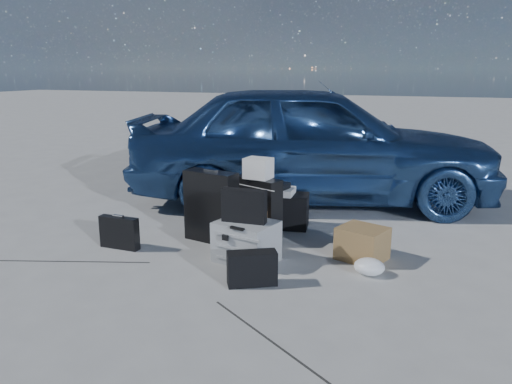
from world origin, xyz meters
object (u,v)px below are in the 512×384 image
(suitcase_right, at_px, (258,207))
(cardboard_box, at_px, (362,243))
(car, at_px, (312,143))
(duffel_bag, at_px, (274,210))
(pelican_case, at_px, (246,241))
(suitcase_left, at_px, (211,207))
(briefcase, at_px, (119,233))

(suitcase_right, height_order, cardboard_box, suitcase_right)
(car, height_order, cardboard_box, car)
(suitcase_right, height_order, duffel_bag, suitcase_right)
(pelican_case, distance_m, suitcase_left, 0.68)
(briefcase, height_order, suitcase_right, suitcase_right)
(suitcase_left, xyz_separation_m, duffel_bag, (0.45, 0.67, -0.17))
(pelican_case, relative_size, briefcase, 1.25)
(pelican_case, bearing_deg, car, 102.45)
(car, bearing_deg, pelican_case, 162.78)
(suitcase_right, xyz_separation_m, duffel_bag, (0.06, 0.37, -0.12))
(cardboard_box, bearing_deg, car, 116.98)
(pelican_case, xyz_separation_m, briefcase, (-1.29, -0.12, -0.03))
(suitcase_left, relative_size, suitcase_right, 1.16)
(briefcase, relative_size, duffel_bag, 0.55)
(duffel_bag, relative_size, cardboard_box, 1.85)
(suitcase_left, bearing_deg, suitcase_right, 50.12)
(briefcase, bearing_deg, duffel_bag, 45.89)
(car, bearing_deg, cardboard_box, -169.09)
(pelican_case, relative_size, suitcase_right, 0.82)
(duffel_bag, xyz_separation_m, cardboard_box, (1.07, -0.66, -0.04))
(car, distance_m, duffel_bag, 1.34)
(pelican_case, height_order, cardboard_box, pelican_case)
(suitcase_left, distance_m, duffel_bag, 0.83)
(pelican_case, xyz_separation_m, duffel_bag, (-0.08, 1.06, 0.00))
(pelican_case, bearing_deg, briefcase, -161.02)
(cardboard_box, bearing_deg, duffel_bag, 148.19)
(suitcase_left, bearing_deg, cardboard_box, 12.51)
(briefcase, distance_m, suitcase_left, 0.94)
(suitcase_left, bearing_deg, pelican_case, -24.18)
(pelican_case, relative_size, duffel_bag, 0.68)
(suitcase_left, bearing_deg, briefcase, -133.45)
(car, bearing_deg, duffel_bag, 158.02)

